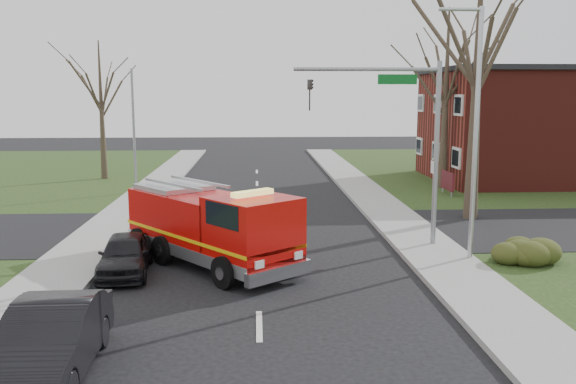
{
  "coord_description": "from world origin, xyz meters",
  "views": [
    {
      "loc": [
        -0.04,
        -20.24,
        5.65
      ],
      "look_at": [
        1.14,
        2.27,
        2.0
      ],
      "focal_mm": 38.0,
      "sensor_mm": 36.0,
      "label": 1
    }
  ],
  "objects_px": {
    "traffic_signal_mast": "(402,120)",
    "fire_engine": "(212,228)",
    "parked_car_maroon": "(125,254)",
    "parked_car_gray": "(50,341)"
  },
  "relations": [
    {
      "from": "traffic_signal_mast",
      "to": "parked_car_maroon",
      "type": "height_order",
      "value": "traffic_signal_mast"
    },
    {
      "from": "traffic_signal_mast",
      "to": "parked_car_gray",
      "type": "distance_m",
      "value": 14.24
    },
    {
      "from": "traffic_signal_mast",
      "to": "fire_engine",
      "type": "bearing_deg",
      "value": -163.39
    },
    {
      "from": "fire_engine",
      "to": "parked_car_gray",
      "type": "relative_size",
      "value": 1.5
    },
    {
      "from": "traffic_signal_mast",
      "to": "fire_engine",
      "type": "height_order",
      "value": "traffic_signal_mast"
    },
    {
      "from": "parked_car_maroon",
      "to": "parked_car_gray",
      "type": "distance_m",
      "value": 7.1
    },
    {
      "from": "fire_engine",
      "to": "parked_car_gray",
      "type": "xyz_separation_m",
      "value": [
        -2.67,
        -7.93,
        -0.51
      ]
    },
    {
      "from": "fire_engine",
      "to": "traffic_signal_mast",
      "type": "bearing_deg",
      "value": -22.5
    },
    {
      "from": "fire_engine",
      "to": "parked_car_maroon",
      "type": "bearing_deg",
      "value": 158.0
    },
    {
      "from": "traffic_signal_mast",
      "to": "parked_car_gray",
      "type": "bearing_deg",
      "value": -133.45
    }
  ]
}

